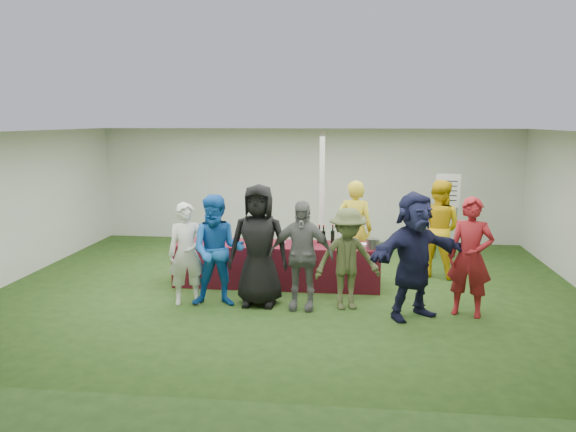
# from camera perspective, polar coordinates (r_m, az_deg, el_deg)

# --- Properties ---
(ground) EXTENTS (60.00, 60.00, 0.00)m
(ground) POSITION_cam_1_polar(r_m,az_deg,el_deg) (9.86, 0.06, -7.36)
(ground) COLOR #284719
(ground) RESTS_ON ground
(tent) EXTENTS (10.00, 10.00, 10.00)m
(tent) POSITION_cam_1_polar(r_m,az_deg,el_deg) (10.69, 3.45, 1.39)
(tent) COLOR white
(tent) RESTS_ON ground
(serving_table) EXTENTS (3.60, 0.80, 0.75)m
(serving_table) POSITION_cam_1_polar(r_m,az_deg,el_deg) (9.95, -1.15, -4.95)
(serving_table) COLOR maroon
(serving_table) RESTS_ON ground
(wine_bottles) EXTENTS (0.73, 0.16, 0.32)m
(wine_bottles) POSITION_cam_1_polar(r_m,az_deg,el_deg) (9.91, 2.67, -2.07)
(wine_bottles) COLOR black
(wine_bottles) RESTS_ON serving_table
(wine_glasses) EXTENTS (1.25, 0.11, 0.16)m
(wine_glasses) POSITION_cam_1_polar(r_m,az_deg,el_deg) (9.75, -6.41, -2.37)
(wine_glasses) COLOR silver
(wine_glasses) RESTS_ON serving_table
(water_bottle) EXTENTS (0.07, 0.07, 0.23)m
(water_bottle) POSITION_cam_1_polar(r_m,az_deg,el_deg) (9.91, -0.46, -2.17)
(water_bottle) COLOR silver
(water_bottle) RESTS_ON serving_table
(bar_towel) EXTENTS (0.25, 0.18, 0.03)m
(bar_towel) POSITION_cam_1_polar(r_m,az_deg,el_deg) (9.83, 7.44, -2.88)
(bar_towel) COLOR white
(bar_towel) RESTS_ON serving_table
(dump_bucket) EXTENTS (0.22, 0.22, 0.18)m
(dump_bucket) POSITION_cam_1_polar(r_m,az_deg,el_deg) (9.55, 8.62, -2.82)
(dump_bucket) COLOR slate
(dump_bucket) RESTS_ON serving_table
(wine_list_sign) EXTENTS (0.50, 0.03, 1.80)m
(wine_list_sign) POSITION_cam_1_polar(r_m,az_deg,el_deg) (12.11, 15.91, 1.86)
(wine_list_sign) COLOR slate
(wine_list_sign) RESTS_ON ground
(staff_pourer) EXTENTS (0.70, 0.50, 1.82)m
(staff_pourer) POSITION_cam_1_polar(r_m,az_deg,el_deg) (10.43, 6.78, -1.33)
(staff_pourer) COLOR gold
(staff_pourer) RESTS_ON ground
(staff_back) EXTENTS (1.10, 1.02, 1.82)m
(staff_back) POSITION_cam_1_polar(r_m,az_deg,el_deg) (10.80, 14.98, -1.21)
(staff_back) COLOR yellow
(staff_back) RESTS_ON ground
(customer_0) EXTENTS (0.69, 0.56, 1.63)m
(customer_0) POSITION_cam_1_polar(r_m,az_deg,el_deg) (9.02, -10.23, -3.79)
(customer_0) COLOR white
(customer_0) RESTS_ON ground
(customer_1) EXTENTS (0.93, 0.76, 1.77)m
(customer_1) POSITION_cam_1_polar(r_m,az_deg,el_deg) (8.84, -7.15, -3.53)
(customer_1) COLOR blue
(customer_1) RESTS_ON ground
(customer_2) EXTENTS (0.95, 0.63, 1.93)m
(customer_2) POSITION_cam_1_polar(r_m,az_deg,el_deg) (8.80, -2.99, -2.98)
(customer_2) COLOR black
(customer_2) RESTS_ON ground
(customer_3) EXTENTS (1.03, 0.49, 1.70)m
(customer_3) POSITION_cam_1_polar(r_m,az_deg,el_deg) (8.63, 1.35, -3.98)
(customer_3) COLOR slate
(customer_3) RESTS_ON ground
(customer_4) EXTENTS (1.14, 0.84, 1.58)m
(customer_4) POSITION_cam_1_polar(r_m,az_deg,el_deg) (8.69, 6.05, -4.36)
(customer_4) COLOR #4B542D
(customer_4) RESTS_ON ground
(customer_5) EXTENTS (1.76, 1.44, 1.89)m
(customer_5) POSITION_cam_1_polar(r_m,az_deg,el_deg) (8.43, 12.67, -3.92)
(customer_5) COLOR #181A3A
(customer_5) RESTS_ON ground
(customer_6) EXTENTS (0.76, 0.62, 1.79)m
(customer_6) POSITION_cam_1_polar(r_m,az_deg,el_deg) (8.75, 18.03, -3.98)
(customer_6) COLOR maroon
(customer_6) RESTS_ON ground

